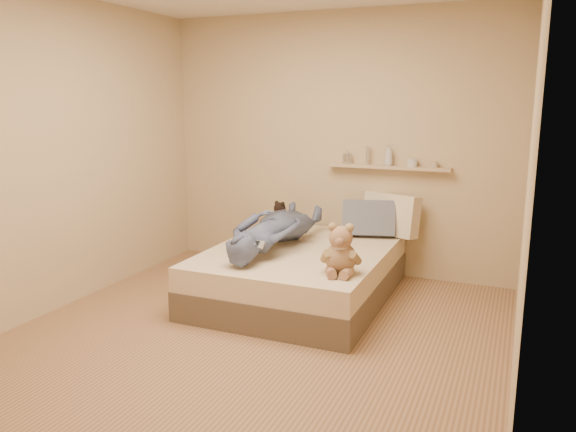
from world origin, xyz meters
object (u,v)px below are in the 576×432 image
at_px(dark_plush, 280,216).
at_px(wall_shelf, 388,167).
at_px(person, 273,228).
at_px(bed, 300,273).
at_px(pillow_cream, 391,215).
at_px(game_console, 254,244).
at_px(pillow_grey, 368,219).
at_px(teddy_bear, 341,253).

bearing_deg(dark_plush, wall_shelf, 12.74).
bearing_deg(person, bed, -163.98).
relative_size(bed, pillow_cream, 3.45).
bearing_deg(game_console, dark_plush, 104.13).
relative_size(game_console, pillow_grey, 0.36).
bearing_deg(pillow_grey, person, -131.25).
bearing_deg(pillow_cream, wall_shelf, 130.27).
bearing_deg(teddy_bear, bed, 134.50).
bearing_deg(bed, dark_plush, 126.03).
distance_m(person, wall_shelf, 1.34).
height_order(game_console, pillow_grey, pillow_grey).
relative_size(dark_plush, pillow_grey, 0.56).
relative_size(pillow_grey, wall_shelf, 0.42).
height_order(dark_plush, pillow_grey, pillow_grey).
xyz_separation_m(teddy_bear, person, (-0.78, 0.49, 0.01)).
xyz_separation_m(bed, dark_plush, (-0.49, 0.67, 0.35)).
xyz_separation_m(pillow_cream, person, (-0.85, -0.90, -0.02)).
relative_size(person, wall_shelf, 1.24).
height_order(bed, game_console, game_console).
distance_m(teddy_bear, wall_shelf, 1.54).
bearing_deg(person, dark_plush, -70.44).
relative_size(pillow_grey, person, 0.34).
height_order(pillow_grey, wall_shelf, wall_shelf).
xyz_separation_m(bed, person, (-0.23, -0.07, 0.40)).
relative_size(dark_plush, wall_shelf, 0.23).
height_order(teddy_bear, pillow_cream, pillow_cream).
bearing_deg(game_console, person, 95.78).
height_order(game_console, teddy_bear, teddy_bear).
bearing_deg(pillow_cream, dark_plush, -171.97).
distance_m(game_console, wall_shelf, 1.70).
xyz_separation_m(pillow_grey, wall_shelf, (0.12, 0.22, 0.48)).
height_order(bed, teddy_bear, teddy_bear).
bearing_deg(pillow_cream, pillow_grey, -143.07).
distance_m(bed, wall_shelf, 1.38).
height_order(bed, wall_shelf, wall_shelf).
height_order(pillow_cream, person, pillow_cream).
height_order(person, wall_shelf, wall_shelf).
height_order(pillow_cream, pillow_grey, pillow_cream).
bearing_deg(game_console, teddy_bear, -0.88).
bearing_deg(pillow_cream, teddy_bear, -92.87).
bearing_deg(dark_plush, person, -70.73).
height_order(teddy_bear, pillow_grey, teddy_bear).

